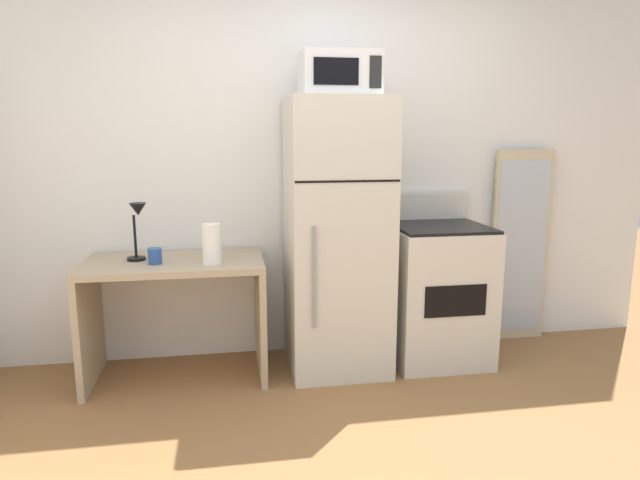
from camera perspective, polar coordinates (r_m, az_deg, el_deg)
wall_back_white at (r=3.80m, az=-0.44°, el=7.78°), size 5.00×0.10×2.60m
desk at (r=3.53m, az=-14.73°, el=-5.74°), size 1.08×0.60×0.75m
desk_lamp at (r=3.48m, az=-18.40°, el=1.82°), size 0.14×0.12×0.35m
paper_towel_roll at (r=3.31m, az=-11.16°, el=-0.40°), size 0.11×0.11×0.24m
coffee_mug at (r=3.40m, az=-16.74°, el=-1.61°), size 0.08×0.08×0.09m
refrigerator at (r=3.49m, az=1.79°, el=0.30°), size 0.62×0.64×1.73m
microwave at (r=3.43m, az=1.96°, el=16.77°), size 0.46×0.35×0.26m
oven_range at (r=3.79m, az=12.03°, el=-5.27°), size 0.63×0.61×1.10m
leaning_mirror at (r=4.27m, az=20.03°, el=-0.65°), size 0.44×0.03×1.40m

